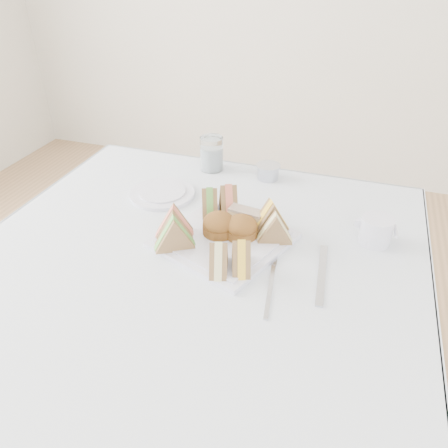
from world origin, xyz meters
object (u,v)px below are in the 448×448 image
(water_glass, at_px, (212,154))
(creamer_jug, at_px, (376,230))
(table, at_px, (196,369))
(serving_plate, at_px, (224,240))

(water_glass, relative_size, creamer_jug, 1.38)
(water_glass, bearing_deg, table, -76.48)
(creamer_jug, bearing_deg, serving_plate, -164.79)
(serving_plate, xyz_separation_m, water_glass, (-0.16, 0.36, 0.05))
(serving_plate, bearing_deg, table, -99.56)
(serving_plate, relative_size, creamer_jug, 3.57)
(table, height_order, serving_plate, serving_plate)
(serving_plate, distance_m, creamer_jug, 0.35)
(table, bearing_deg, creamer_jug, 27.09)
(table, bearing_deg, serving_plate, 59.94)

